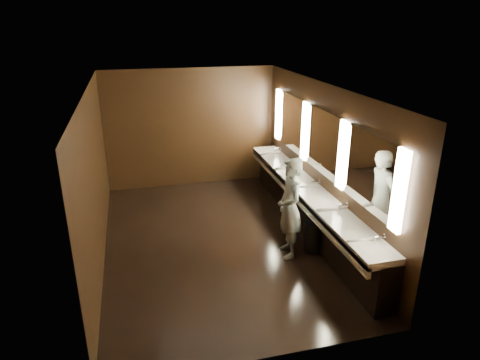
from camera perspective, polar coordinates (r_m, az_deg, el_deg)
name	(u,v)px	position (r m, az deg, el deg)	size (l,w,h in m)	color
floor	(217,241)	(8.01, -3.05, -8.07)	(6.00, 6.00, 0.00)	black
ceiling	(214,88)	(7.08, -3.50, 12.14)	(4.00, 6.00, 0.02)	#2D2D2B
wall_back	(191,128)	(10.26, -6.57, 6.86)	(4.00, 0.02, 2.80)	black
wall_front	(269,258)	(4.79, 3.91, -10.37)	(4.00, 0.02, 2.80)	black
wall_left	(95,180)	(7.34, -18.76, 0.03)	(0.02, 6.00, 2.80)	black
wall_right	(322,160)	(8.03, 10.89, 2.57)	(0.02, 6.00, 2.80)	black
sink_counter	(309,206)	(8.27, 9.16, -3.48)	(0.55, 5.40, 1.01)	black
mirror_band	(322,142)	(7.92, 10.94, 4.97)	(0.06, 5.03, 1.15)	#FDF1C8
person	(290,208)	(7.23, 6.67, -3.75)	(0.64, 0.42, 1.75)	#87B8C9
trash_bin	(313,236)	(7.68, 9.75, -7.39)	(0.35, 0.35, 0.55)	black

